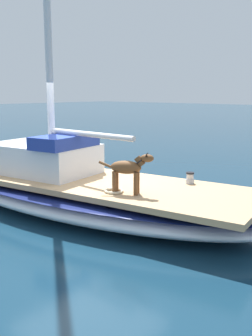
% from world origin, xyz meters
% --- Properties ---
extents(ground_plane, '(120.00, 120.00, 0.00)m').
position_xyz_m(ground_plane, '(0.00, 0.00, 0.00)').
color(ground_plane, '#143347').
extents(sailboat_main, '(3.71, 7.56, 0.66)m').
position_xyz_m(sailboat_main, '(0.00, 0.00, 0.34)').
color(sailboat_main, white).
rests_on(sailboat_main, ground).
extents(cabin_house, '(1.75, 2.43, 0.84)m').
position_xyz_m(cabin_house, '(-0.20, 1.10, 1.01)').
color(cabin_house, silver).
rests_on(cabin_house, sailboat_main).
extents(dog_brown, '(0.50, 0.87, 0.70)m').
position_xyz_m(dog_brown, '(-0.29, -1.32, 1.08)').
color(dog_brown, brown).
rests_on(dog_brown, sailboat_main).
extents(deck_winch, '(0.16, 0.16, 0.21)m').
position_xyz_m(deck_winch, '(1.02, -1.67, 0.76)').
color(deck_winch, '#B7B7BC').
rests_on(deck_winch, sailboat_main).
extents(coiled_rope, '(0.32, 0.32, 0.04)m').
position_xyz_m(coiled_rope, '(-0.39, -1.07, 0.68)').
color(coiled_rope, beige).
rests_on(coiled_rope, sailboat_main).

